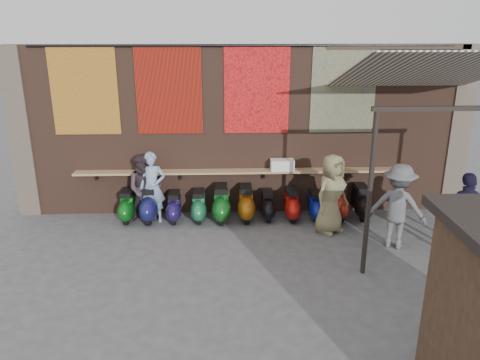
{
  "coord_description": "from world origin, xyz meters",
  "views": [
    {
      "loc": [
        -0.49,
        -8.28,
        4.41
      ],
      "look_at": [
        -0.13,
        1.2,
        1.26
      ],
      "focal_mm": 35.0,
      "sensor_mm": 36.0,
      "label": 1
    }
  ],
  "objects": [
    {
      "name": "shopper_tan",
      "position": [
        1.88,
        1.25,
        0.89
      ],
      "size": [
        1.04,
        0.97,
        1.79
      ],
      "primitive_type": "imported",
      "rotation": [
        0.0,
        0.0,
        0.62
      ],
      "color": "olive",
      "rests_on": "ground"
    },
    {
      "name": "diner_left",
      "position": [
        -2.14,
        2.0,
        0.84
      ],
      "size": [
        0.62,
        0.42,
        1.68
      ],
      "primitive_type": "imported",
      "rotation": [
        0.0,
        0.0,
        0.03
      ],
      "color": "#7997B1",
      "rests_on": "ground"
    },
    {
      "name": "tapestry_sun",
      "position": [
        -1.7,
        2.48,
        3.0
      ],
      "size": [
        1.5,
        0.02,
        2.0
      ],
      "primitive_type": "cube",
      "color": "red",
      "rests_on": "brick_wall"
    },
    {
      "name": "scooter_stool_8",
      "position": [
        1.68,
        1.97,
        0.34
      ],
      "size": [
        0.32,
        0.71,
        0.67
      ],
      "primitive_type": null,
      "color": "navy",
      "rests_on": "ground"
    },
    {
      "name": "brick_wall",
      "position": [
        0.0,
        2.7,
        2.0
      ],
      "size": [
        10.0,
        0.4,
        4.0
      ],
      "primitive_type": "cube",
      "color": "brown",
      "rests_on": "ground"
    },
    {
      "name": "eating_counter",
      "position": [
        0.0,
        2.33,
        1.1
      ],
      "size": [
        8.0,
        0.32,
        0.05
      ],
      "primitive_type": "cube",
      "color": "#9E7A51",
      "rests_on": "brick_wall"
    },
    {
      "name": "shelf_box",
      "position": [
        0.91,
        2.3,
        1.26
      ],
      "size": [
        0.55,
        0.31,
        0.26
      ],
      "primitive_type": "cube",
      "color": "white",
      "rests_on": "eating_counter"
    },
    {
      "name": "scooter_stool_10",
      "position": [
        2.79,
        2.0,
        0.4
      ],
      "size": [
        0.37,
        0.83,
        0.79
      ],
      "primitive_type": null,
      "color": "black",
      "rests_on": "ground"
    },
    {
      "name": "pier_right",
      "position": [
        5.2,
        2.7,
        2.0
      ],
      "size": [
        0.5,
        0.5,
        4.0
      ],
      "primitive_type": "cube",
      "color": "#4C4238",
      "rests_on": "ground"
    },
    {
      "name": "diner_right",
      "position": [
        -2.32,
        2.0,
        0.81
      ],
      "size": [
        0.86,
        0.71,
        1.62
      ],
      "primitive_type": "imported",
      "rotation": [
        0.0,
        0.0,
        0.13
      ],
      "color": "#34282F",
      "rests_on": "ground"
    },
    {
      "name": "tapestry_orange",
      "position": [
        0.3,
        2.48,
        3.0
      ],
      "size": [
        1.5,
        0.02,
        2.0
      ],
      "primitive_type": "cube",
      "color": "red",
      "rests_on": "brick_wall"
    },
    {
      "name": "scooter_stool_1",
      "position": [
        -2.23,
        2.04,
        0.41
      ],
      "size": [
        0.39,
        0.87,
        0.83
      ],
      "primitive_type": null,
      "color": "#171750",
      "rests_on": "ground"
    },
    {
      "name": "tapestry_redgold",
      "position": [
        -3.6,
        2.48,
        3.0
      ],
      "size": [
        1.5,
        0.02,
        2.0
      ],
      "primitive_type": "cube",
      "color": "maroon",
      "rests_on": "brick_wall"
    },
    {
      "name": "scooter_stool_4",
      "position": [
        -0.54,
        1.96,
        0.42
      ],
      "size": [
        0.4,
        0.88,
        0.84
      ],
      "primitive_type": null,
      "color": "#105419",
      "rests_on": "ground"
    },
    {
      "name": "ground",
      "position": [
        0.0,
        0.0,
        0.0
      ],
      "size": [
        70.0,
        70.0,
        0.0
      ],
      "primitive_type": "plane",
      "color": "#474749",
      "rests_on": "ground"
    },
    {
      "name": "awning_canvas",
      "position": [
        3.5,
        0.9,
        3.55
      ],
      "size": [
        3.2,
        3.28,
        0.97
      ],
      "primitive_type": "cube",
      "rotation": [
        -0.28,
        0.0,
        0.0
      ],
      "color": "beige",
      "rests_on": "brick_wall"
    },
    {
      "name": "scooter_stool_5",
      "position": [
        0.04,
        2.02,
        0.4
      ],
      "size": [
        0.38,
        0.85,
        0.8
      ],
      "primitive_type": null,
      "color": "#914E0D",
      "rests_on": "ground"
    },
    {
      "name": "tapestry_multi",
      "position": [
        2.3,
        2.48,
        3.0
      ],
      "size": [
        1.5,
        0.02,
        2.0
      ],
      "primitive_type": "cube",
      "color": "navy",
      "rests_on": "brick_wall"
    },
    {
      "name": "scooter_stool_3",
      "position": [
        -1.07,
        2.0,
        0.36
      ],
      "size": [
        0.34,
        0.75,
        0.71
      ],
      "primitive_type": null,
      "color": "#1C7241",
      "rests_on": "ground"
    },
    {
      "name": "shopper_grey",
      "position": [
        3.07,
        0.47,
        0.89
      ],
      "size": [
        1.33,
        1.13,
        1.79
      ],
      "primitive_type": "imported",
      "rotation": [
        0.0,
        0.0,
        2.64
      ],
      "color": "#58595D",
      "rests_on": "ground"
    },
    {
      "name": "hang_rail",
      "position": [
        0.0,
        2.47,
        3.98
      ],
      "size": [
        9.5,
        0.06,
        0.06
      ],
      "primitive_type": "cylinder",
      "rotation": [
        0.0,
        1.57,
        0.0
      ],
      "color": "black",
      "rests_on": "brick_wall"
    },
    {
      "name": "scooter_stool_2",
      "position": [
        -1.65,
        1.99,
        0.34
      ],
      "size": [
        0.33,
        0.72,
        0.69
      ],
      "primitive_type": null,
      "color": "#1F134A",
      "rests_on": "ground"
    },
    {
      "name": "awning_ledger",
      "position": [
        3.5,
        2.49,
        3.95
      ],
      "size": [
        3.3,
        0.08,
        0.12
      ],
      "primitive_type": "cube",
      "color": "#33261C",
      "rests_on": "brick_wall"
    },
    {
      "name": "scooter_stool_0",
      "position": [
        -2.75,
        2.05,
        0.37
      ],
      "size": [
        0.35,
        0.77,
        0.73
      ],
      "primitive_type": null,
      "color": "#0C5814",
      "rests_on": "ground"
    },
    {
      "name": "shopper_navy",
      "position": [
        4.24,
        0.01,
        0.87
      ],
      "size": [
        1.03,
        0.45,
        1.74
      ],
      "primitive_type": "imported",
      "rotation": [
        0.0,
        0.0,
        3.16
      ],
      "color": "#1A1633",
      "rests_on": "ground"
    },
    {
      "name": "awning_post_left",
      "position": [
        2.1,
        -0.6,
        1.55
      ],
      "size": [
        0.09,
        0.09,
        3.1
      ],
      "primitive_type": "cylinder",
      "color": "black",
      "rests_on": "ground"
    },
    {
      "name": "awning_header",
      "position": [
        3.5,
        -0.6,
        3.08
      ],
      "size": [
        3.0,
        0.08,
        0.08
      ],
      "primitive_type": "cube",
      "color": "black",
      "rests_on": "awning_post_left"
    },
    {
      "name": "scooter_stool_6",
      "position": [
        0.56,
        2.04,
        0.34
      ],
      "size": [
        0.32,
        0.71,
        0.68
      ],
      "primitive_type": null,
      "color": "black",
      "rests_on": "ground"
    },
    {
      "name": "pier_left",
      "position": [
        -5.2,
        2.7,
        2.0
      ],
      "size": [
        0.5,
        0.5,
        4.0
      ],
      "primitive_type": "cube",
      "color": "#4C4238",
      "rests_on": "ground"
    },
    {
      "name": "scooter_stool_9",
      "position": [
        2.25,
        2.04,
        0.4
      ],
      "size": [
        0.38,
        0.84,
        0.8
      ],
      "primitive_type": null,
      "color": "maroon",
      "rests_on": "ground"
    },
    {
      "name": "scooter_stool_7",
      "position": [
        1.13,
        2.01,
        0.36
      ],
      "size": [
        0.35,
        0.77,
        0.73
      ],
      "primitive_type": null,
      "color": "#A4120C",
      "rests_on": "ground"
    }
  ]
}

